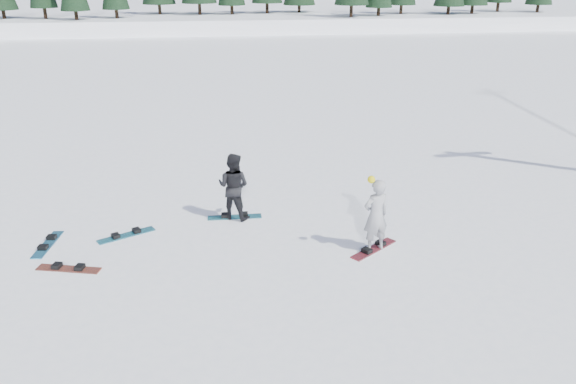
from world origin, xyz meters
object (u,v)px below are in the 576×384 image
at_px(snowboarder_man, 233,186).
at_px(snowboarder_woman, 376,215).
at_px(snowboard_loose_c, 126,235).
at_px(snowboard_loose_b, 69,269).
at_px(snowboard_loose_a, 48,244).

bearing_deg(snowboarder_man, snowboarder_woman, 172.03).
bearing_deg(snowboard_loose_c, snowboard_loose_b, -151.81).
xyz_separation_m(snowboarder_man, snowboard_loose_a, (-4.76, -1.03, -0.92)).
height_order(snowboarder_woman, snowboarder_man, snowboarder_woman).
bearing_deg(snowboarder_woman, snowboard_loose_b, -16.15).
bearing_deg(snowboarder_woman, snowboarder_man, -51.98).
bearing_deg(snowboard_loose_c, snowboard_loose_a, 160.21).
height_order(snowboard_loose_c, snowboard_loose_b, same).
xyz_separation_m(snowboard_loose_c, snowboard_loose_b, (-1.10, -1.63, 0.00)).
distance_m(snowboarder_man, snowboard_loose_b, 4.72).
distance_m(snowboarder_woman, snowboard_loose_a, 8.25).
relative_size(snowboarder_woman, snowboard_loose_a, 1.34).
relative_size(snowboarder_man, snowboard_loose_c, 1.25).
distance_m(snowboarder_woman, snowboard_loose_c, 6.46).
bearing_deg(snowboard_loose_a, snowboard_loose_c, -74.83).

